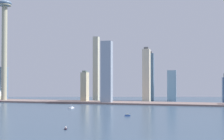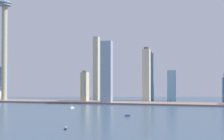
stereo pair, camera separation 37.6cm
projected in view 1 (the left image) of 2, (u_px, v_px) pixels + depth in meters
The scene contains 12 objects.
waterfront_pier at pixel (103, 102), 756.31m from camera, with size 878.94×65.45×3.53m, color #725E5B.
observation_tower at pixel (4, 32), 813.97m from camera, with size 34.70×34.70×379.29m.
skyscraper_0 at pixel (3, 83), 882.08m from camera, with size 18.65×23.93×88.20m.
skyscraper_2 at pixel (85, 87), 780.78m from camera, with size 14.36×23.04×76.11m.
skyscraper_4 at pixel (149, 77), 836.89m from camera, with size 24.11×18.29×126.62m.
skyscraper_5 at pixel (146, 75), 792.09m from camera, with size 17.27×25.00×133.59m.
skyscraper_6 at pixel (107, 72), 742.21m from camera, with size 23.87×20.87×142.67m.
skyscraper_7 at pixel (96, 69), 836.10m from camera, with size 13.47×17.19×164.21m.
skyscraper_8 at pixel (172, 86), 823.31m from camera, with size 22.29×15.81×77.73m.
boat_2 at pixel (127, 115), 503.09m from camera, with size 9.06×5.30×4.44m.
boat_3 at pixel (71, 108), 629.58m from camera, with size 5.73×16.79×10.81m.
boat_4 at pixel (66, 128), 375.65m from camera, with size 3.48×6.45×3.10m.
Camera 1 is at (198.38, -184.19, 60.14)m, focal length 52.32 mm.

